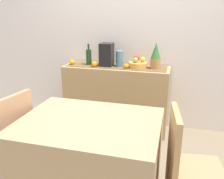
% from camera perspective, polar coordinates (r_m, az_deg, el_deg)
% --- Properties ---
extents(ground_plane, '(6.40, 6.40, 0.02)m').
position_cam_1_polar(ground_plane, '(2.69, -0.55, -17.97)').
color(ground_plane, '#786953').
rests_on(ground_plane, ground).
extents(room_wall_rear, '(6.40, 0.06, 2.70)m').
position_cam_1_polar(room_wall_rear, '(3.33, 5.00, 14.28)').
color(room_wall_rear, silver).
rests_on(room_wall_rear, ground).
extents(sideboard_console, '(1.37, 0.42, 0.87)m').
position_cam_1_polar(sideboard_console, '(3.30, 0.97, -2.00)').
color(sideboard_console, tan).
rests_on(sideboard_console, ground).
extents(table_runner, '(1.29, 0.32, 0.01)m').
position_cam_1_polar(table_runner, '(3.18, 1.01, 5.42)').
color(table_runner, brown).
rests_on(table_runner, sideboard_console).
extents(fruit_bowl, '(0.23, 0.23, 0.07)m').
position_cam_1_polar(fruit_bowl, '(3.12, 6.03, 5.74)').
color(fruit_bowl, gold).
rests_on(fruit_bowl, table_runner).
extents(apple_front, '(0.08, 0.08, 0.08)m').
position_cam_1_polar(apple_front, '(3.15, 5.72, 7.26)').
color(apple_front, '#B4272C').
rests_on(apple_front, fruit_bowl).
extents(apple_rear, '(0.07, 0.07, 0.07)m').
position_cam_1_polar(apple_rear, '(3.12, 7.19, 6.97)').
color(apple_rear, gold).
rests_on(apple_rear, fruit_bowl).
extents(apple_center, '(0.06, 0.06, 0.06)m').
position_cam_1_polar(apple_center, '(3.08, 5.49, 6.88)').
color(apple_center, '#8BB137').
rests_on(apple_center, fruit_bowl).
extents(wine_bottle, '(0.07, 0.07, 0.28)m').
position_cam_1_polar(wine_bottle, '(3.26, -5.44, 7.59)').
color(wine_bottle, '#1C391D').
rests_on(wine_bottle, sideboard_console).
extents(coffee_maker, '(0.16, 0.18, 0.30)m').
position_cam_1_polar(coffee_maker, '(3.18, -1.26, 8.11)').
color(coffee_maker, black).
rests_on(coffee_maker, sideboard_console).
extents(ceramic_vase, '(0.10, 0.10, 0.21)m').
position_cam_1_polar(ceramic_vase, '(3.15, 1.77, 7.15)').
color(ceramic_vase, slate).
rests_on(ceramic_vase, sideboard_console).
extents(potted_plant, '(0.13, 0.13, 0.33)m').
position_cam_1_polar(potted_plant, '(3.07, 10.19, 7.66)').
color(potted_plant, '#AA7942').
rests_on(potted_plant, sideboard_console).
extents(orange_loose_mid, '(0.07, 0.07, 0.07)m').
position_cam_1_polar(orange_loose_mid, '(3.06, 3.30, 5.47)').
color(orange_loose_mid, orange).
rests_on(orange_loose_mid, sideboard_console).
extents(orange_loose_end, '(0.07, 0.07, 0.07)m').
position_cam_1_polar(orange_loose_end, '(3.31, -9.33, 6.27)').
color(orange_loose_end, orange).
rests_on(orange_loose_end, sideboard_console).
extents(orange_loose_far, '(0.08, 0.08, 0.08)m').
position_cam_1_polar(orange_loose_far, '(3.15, -4.13, 5.90)').
color(orange_loose_far, orange).
rests_on(orange_loose_far, sideboard_console).
extents(dining_table, '(1.11, 0.84, 0.74)m').
position_cam_1_polar(dining_table, '(2.13, -5.09, -16.30)').
color(dining_table, tan).
rests_on(dining_table, ground).
extents(chair_near_window, '(0.46, 0.46, 0.90)m').
position_cam_1_polar(chair_near_window, '(2.55, -23.25, -14.34)').
color(chair_near_window, '#B57F53').
rests_on(chair_near_window, ground).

